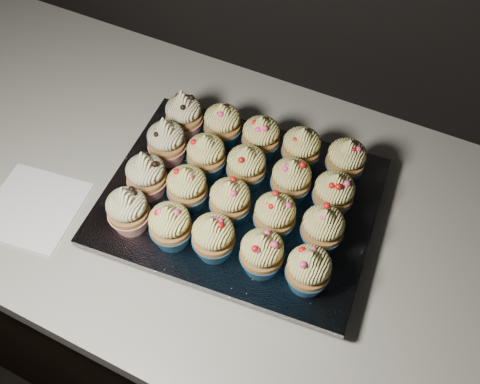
# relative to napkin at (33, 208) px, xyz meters

# --- Properties ---
(cabinet) EXTENTS (2.40, 0.60, 0.86)m
(cabinet) POSITION_rel_napkin_xyz_m (0.33, 0.16, -0.47)
(cabinet) COLOR black
(cabinet) RESTS_ON ground
(worktop) EXTENTS (2.44, 0.64, 0.04)m
(worktop) POSITION_rel_napkin_xyz_m (0.33, 0.16, -0.02)
(worktop) COLOR beige
(worktop) RESTS_ON cabinet
(napkin) EXTENTS (0.17, 0.17, 0.00)m
(napkin) POSITION_rel_napkin_xyz_m (0.00, 0.00, 0.00)
(napkin) COLOR white
(napkin) RESTS_ON worktop
(baking_tray) EXTENTS (0.41, 0.33, 0.02)m
(baking_tray) POSITION_rel_napkin_xyz_m (0.30, 0.15, 0.01)
(baking_tray) COLOR black
(baking_tray) RESTS_ON worktop
(foil_lining) EXTENTS (0.45, 0.37, 0.01)m
(foil_lining) POSITION_rel_napkin_xyz_m (0.30, 0.15, 0.03)
(foil_lining) COLOR silver
(foil_lining) RESTS_ON baking_tray
(cupcake_0) EXTENTS (0.06, 0.06, 0.10)m
(cupcake_0) POSITION_rel_napkin_xyz_m (0.18, 0.03, 0.07)
(cupcake_0) COLOR red
(cupcake_0) RESTS_ON foil_lining
(cupcake_1) EXTENTS (0.06, 0.06, 0.08)m
(cupcake_1) POSITION_rel_napkin_xyz_m (0.25, 0.03, 0.07)
(cupcake_1) COLOR navy
(cupcake_1) RESTS_ON foil_lining
(cupcake_2) EXTENTS (0.06, 0.06, 0.08)m
(cupcake_2) POSITION_rel_napkin_xyz_m (0.31, 0.04, 0.07)
(cupcake_2) COLOR navy
(cupcake_2) RESTS_ON foil_lining
(cupcake_3) EXTENTS (0.06, 0.06, 0.08)m
(cupcake_3) POSITION_rel_napkin_xyz_m (0.39, 0.05, 0.07)
(cupcake_3) COLOR navy
(cupcake_3) RESTS_ON foil_lining
(cupcake_4) EXTENTS (0.06, 0.06, 0.08)m
(cupcake_4) POSITION_rel_napkin_xyz_m (0.45, 0.06, 0.07)
(cupcake_4) COLOR navy
(cupcake_4) RESTS_ON foil_lining
(cupcake_5) EXTENTS (0.06, 0.06, 0.10)m
(cupcake_5) POSITION_rel_napkin_xyz_m (0.17, 0.10, 0.07)
(cupcake_5) COLOR red
(cupcake_5) RESTS_ON foil_lining
(cupcake_6) EXTENTS (0.06, 0.06, 0.08)m
(cupcake_6) POSITION_rel_napkin_xyz_m (0.24, 0.10, 0.07)
(cupcake_6) COLOR navy
(cupcake_6) RESTS_ON foil_lining
(cupcake_7) EXTENTS (0.06, 0.06, 0.08)m
(cupcake_7) POSITION_rel_napkin_xyz_m (0.31, 0.11, 0.07)
(cupcake_7) COLOR navy
(cupcake_7) RESTS_ON foil_lining
(cupcake_8) EXTENTS (0.06, 0.06, 0.08)m
(cupcake_8) POSITION_rel_napkin_xyz_m (0.38, 0.12, 0.07)
(cupcake_8) COLOR navy
(cupcake_8) RESTS_ON foil_lining
(cupcake_9) EXTENTS (0.06, 0.06, 0.08)m
(cupcake_9) POSITION_rel_napkin_xyz_m (0.45, 0.13, 0.07)
(cupcake_9) COLOR navy
(cupcake_9) RESTS_ON foil_lining
(cupcake_10) EXTENTS (0.06, 0.06, 0.10)m
(cupcake_10) POSITION_rel_napkin_xyz_m (0.16, 0.17, 0.07)
(cupcake_10) COLOR red
(cupcake_10) RESTS_ON foil_lining
(cupcake_11) EXTENTS (0.06, 0.06, 0.08)m
(cupcake_11) POSITION_rel_napkin_xyz_m (0.23, 0.17, 0.07)
(cupcake_11) COLOR navy
(cupcake_11) RESTS_ON foil_lining
(cupcake_12) EXTENTS (0.06, 0.06, 0.08)m
(cupcake_12) POSITION_rel_napkin_xyz_m (0.30, 0.18, 0.07)
(cupcake_12) COLOR navy
(cupcake_12) RESTS_ON foil_lining
(cupcake_13) EXTENTS (0.06, 0.06, 0.08)m
(cupcake_13) POSITION_rel_napkin_xyz_m (0.37, 0.19, 0.07)
(cupcake_13) COLOR navy
(cupcake_13) RESTS_ON foil_lining
(cupcake_14) EXTENTS (0.06, 0.06, 0.08)m
(cupcake_14) POSITION_rel_napkin_xyz_m (0.44, 0.19, 0.07)
(cupcake_14) COLOR navy
(cupcake_14) RESTS_ON foil_lining
(cupcake_15) EXTENTS (0.06, 0.06, 0.10)m
(cupcake_15) POSITION_rel_napkin_xyz_m (0.16, 0.23, 0.07)
(cupcake_15) COLOR red
(cupcake_15) RESTS_ON foil_lining
(cupcake_16) EXTENTS (0.06, 0.06, 0.08)m
(cupcake_16) POSITION_rel_napkin_xyz_m (0.22, 0.24, 0.07)
(cupcake_16) COLOR navy
(cupcake_16) RESTS_ON foil_lining
(cupcake_17) EXTENTS (0.06, 0.06, 0.08)m
(cupcake_17) POSITION_rel_napkin_xyz_m (0.29, 0.25, 0.07)
(cupcake_17) COLOR navy
(cupcake_17) RESTS_ON foil_lining
(cupcake_18) EXTENTS (0.06, 0.06, 0.08)m
(cupcake_18) POSITION_rel_napkin_xyz_m (0.36, 0.25, 0.07)
(cupcake_18) COLOR navy
(cupcake_18) RESTS_ON foil_lining
(cupcake_19) EXTENTS (0.06, 0.06, 0.08)m
(cupcake_19) POSITION_rel_napkin_xyz_m (0.43, 0.26, 0.07)
(cupcake_19) COLOR navy
(cupcake_19) RESTS_ON foil_lining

